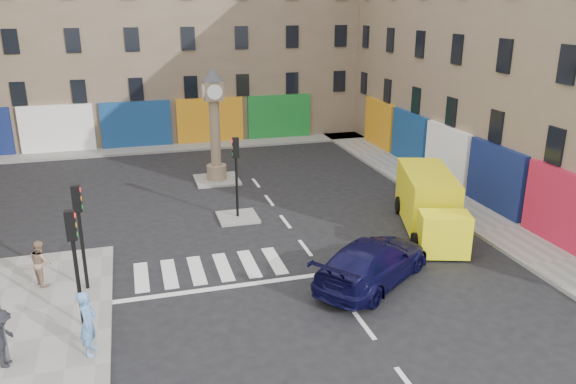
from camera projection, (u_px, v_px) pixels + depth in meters
name	position (u px, v px, depth m)	size (l,w,h in m)	color
ground	(341.00, 295.00, 19.13)	(120.00, 120.00, 0.00)	black
sidewalk_right	(424.00, 184.00, 30.48)	(2.60, 30.00, 0.15)	gray
sidewalk_far	(169.00, 147.00, 38.28)	(32.00, 2.40, 0.15)	gray
island_near	(238.00, 217.00, 25.88)	(1.80, 1.80, 0.12)	gray
island_far	(217.00, 180.00, 31.34)	(2.40, 2.40, 0.12)	gray
building_right	(543.00, 32.00, 29.58)	(10.00, 30.00, 16.00)	#887059
building_far	(154.00, 16.00, 40.86)	(32.00, 10.00, 17.00)	#7E6A54
traffic_light_left_near	(74.00, 250.00, 16.31)	(0.28, 0.22, 3.70)	black
traffic_light_left_far	(79.00, 221.00, 18.50)	(0.28, 0.22, 3.70)	black
traffic_light_island	(236.00, 164.00, 25.07)	(0.28, 0.22, 3.70)	black
clock_pillar	(214.00, 118.00, 30.22)	(1.20, 1.20, 6.10)	#887059
navy_sedan	(373.00, 262.00, 19.78)	(2.22, 5.45, 1.58)	black
yellow_van	(429.00, 203.00, 24.42)	(3.90, 6.85, 2.39)	#FFF415
pedestrian_blue	(88.00, 323.00, 15.43)	(0.69, 0.45, 1.90)	#5B8ED0
pedestrian_tan	(41.00, 262.00, 19.35)	(0.79, 0.61, 1.62)	#92725A
pedestrian_dark	(2.00, 338.00, 14.93)	(1.07, 0.62, 1.66)	black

